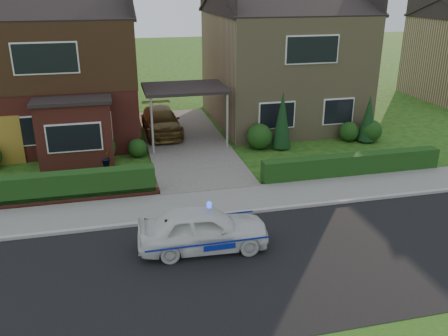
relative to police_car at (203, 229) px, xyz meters
name	(u,v)px	position (x,y,z in m)	size (l,w,h in m)	color
ground	(251,266)	(1.08, -1.20, -0.64)	(120.00, 120.00, 0.00)	#134312
road	(251,266)	(1.08, -1.20, -0.64)	(60.00, 6.00, 0.02)	black
kerb	(225,215)	(1.08, 1.85, -0.58)	(60.00, 0.16, 0.12)	#9E9993
sidewalk	(218,202)	(1.08, 2.90, -0.59)	(60.00, 2.00, 0.10)	slate
driveway	(186,142)	(1.08, 9.80, -0.58)	(3.80, 12.00, 0.12)	#666059
house_left	(56,59)	(-4.70, 12.70, 3.17)	(7.50, 9.53, 7.25)	maroon
house_right	(281,54)	(6.88, 12.79, 3.02)	(7.50, 8.06, 7.25)	#97835C
carport_link	(185,89)	(1.08, 9.75, 2.02)	(3.80, 3.00, 2.77)	black
dwarf_wall	(47,201)	(-4.72, 4.10, -0.46)	(7.70, 0.25, 0.36)	maroon
hedge_left	(49,203)	(-4.72, 4.25, -0.64)	(7.50, 0.55, 0.90)	#143611
hedge_right	(351,175)	(6.88, 4.15, -0.64)	(7.50, 0.55, 0.80)	#143611
shrub_left_mid	(100,148)	(-2.92, 8.10, 0.02)	(1.32, 1.32, 1.32)	#143611
shrub_left_near	(138,148)	(-1.32, 8.40, -0.22)	(0.84, 0.84, 0.84)	#143611
shrub_right_near	(260,136)	(4.28, 8.20, -0.04)	(1.20, 1.20, 1.20)	#143611
shrub_right_mid	(349,132)	(8.88, 8.30, -0.16)	(0.96, 0.96, 0.96)	#143611
shrub_right_far	(371,131)	(9.88, 8.00, -0.10)	(1.08, 1.08, 1.08)	#143611
conifer_a	(282,122)	(5.28, 8.00, 0.66)	(0.90, 0.90, 2.60)	black
conifer_b	(368,120)	(9.68, 8.00, 0.46)	(0.90, 0.90, 2.20)	black
police_car	(203,229)	(0.00, 0.00, 0.00)	(3.45, 3.83, 1.44)	white
driveway_car	(161,121)	(0.08, 11.36, 0.10)	(1.75, 4.31, 1.25)	brown
potted_plant_b	(106,157)	(-2.67, 7.48, -0.21)	(0.47, 0.38, 0.85)	gray
potted_plant_c	(79,184)	(-3.66, 4.80, -0.21)	(0.48, 0.48, 0.85)	gray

